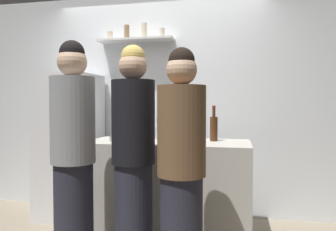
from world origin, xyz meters
name	(u,v)px	position (x,y,z in m)	size (l,w,h in m)	color
back_wall_assembly	(160,103)	(0.00, 1.25, 1.30)	(4.80, 0.32, 2.60)	white
refrigerator	(70,145)	(-0.98, 0.85, 0.82)	(0.61, 0.66, 1.63)	white
counter	(168,189)	(0.25, 0.51, 0.47)	(1.57, 0.67, 0.93)	#B7B2A8
baking_pan	(130,138)	(-0.13, 0.50, 0.96)	(0.34, 0.24, 0.05)	gray
utensil_holder	(157,133)	(0.09, 0.73, 0.99)	(0.11, 0.11, 0.22)	#B2B2B7
wine_bottle_green_glass	(172,129)	(0.24, 0.72, 1.04)	(0.08, 0.08, 0.29)	#19471E
wine_bottle_amber_glass	(214,128)	(0.68, 0.62, 1.06)	(0.07, 0.07, 0.35)	#472814
water_bottle_plastic	(134,134)	(-0.01, 0.26, 1.02)	(0.08, 0.08, 0.21)	silver
person_brown_jacket	(181,170)	(0.52, -0.32, 0.84)	(0.34, 0.34, 1.69)	#262633
person_grey_hoodie	(73,156)	(-0.34, -0.26, 0.89)	(0.34, 0.34, 1.78)	#262633
person_blonde	(133,157)	(0.10, -0.12, 0.88)	(0.34, 0.34, 1.75)	#262633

